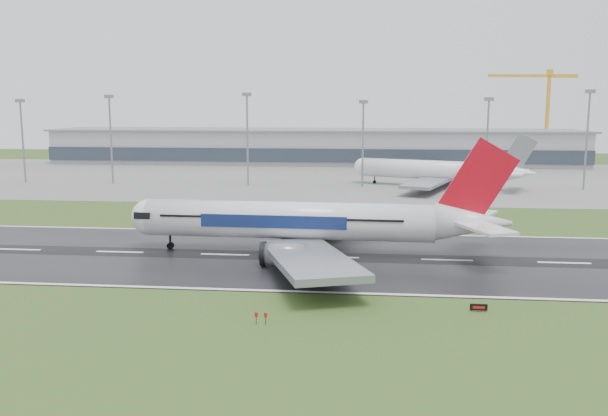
# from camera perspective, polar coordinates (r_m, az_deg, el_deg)

# --- Properties ---
(ground) EXTENTS (520.00, 520.00, 0.00)m
(ground) POSITION_cam_1_polar(r_m,az_deg,el_deg) (117.90, -7.08, -4.19)
(ground) COLOR #2E491A
(ground) RESTS_ON ground
(runway) EXTENTS (400.00, 45.00, 0.10)m
(runway) POSITION_cam_1_polar(r_m,az_deg,el_deg) (117.88, -7.08, -4.17)
(runway) COLOR black
(runway) RESTS_ON ground
(apron) EXTENTS (400.00, 130.00, 0.08)m
(apron) POSITION_cam_1_polar(r_m,az_deg,el_deg) (239.66, -0.38, 2.75)
(apron) COLOR slate
(apron) RESTS_ON ground
(terminal) EXTENTS (240.00, 36.00, 15.00)m
(terminal) POSITION_cam_1_polar(r_m,az_deg,el_deg) (298.48, 0.88, 5.47)
(terminal) COLOR #93969E
(terminal) RESTS_ON ground
(main_airliner) EXTENTS (71.75, 68.54, 20.59)m
(main_airliner) POSITION_cam_1_polar(r_m,az_deg,el_deg) (115.97, 0.99, 0.89)
(main_airliner) COLOR silver
(main_airliner) RESTS_ON runway
(parked_airliner) EXTENTS (76.78, 74.25, 17.91)m
(parked_airliner) POSITION_cam_1_polar(r_m,az_deg,el_deg) (215.69, 11.79, 4.22)
(parked_airliner) COLOR white
(parked_airliner) RESTS_ON apron
(tower_crane) EXTENTS (43.07, 12.23, 43.20)m
(tower_crane) POSITION_cam_1_polar(r_m,az_deg,el_deg) (322.41, 20.91, 7.66)
(tower_crane) COLOR gold
(tower_crane) RESTS_ON ground
(runway_sign) EXTENTS (2.27, 0.96, 1.04)m
(runway_sign) POSITION_cam_1_polar(r_m,az_deg,el_deg) (88.97, 15.34, -8.59)
(runway_sign) COLOR black
(runway_sign) RESTS_ON ground
(floodmast_0) EXTENTS (0.64, 0.64, 27.86)m
(floodmast_0) POSITION_cam_1_polar(r_m,az_deg,el_deg) (244.00, -23.83, 5.35)
(floodmast_0) COLOR gray
(floodmast_0) RESTS_ON ground
(floodmast_1) EXTENTS (0.64, 0.64, 29.22)m
(floodmast_1) POSITION_cam_1_polar(r_m,az_deg,el_deg) (229.83, -16.87, 5.72)
(floodmast_1) COLOR gray
(floodmast_1) RESTS_ON ground
(floodmast_2) EXTENTS (0.64, 0.64, 29.88)m
(floodmast_2) POSITION_cam_1_polar(r_m,az_deg,el_deg) (215.97, -5.08, 5.96)
(floodmast_2) COLOR gray
(floodmast_2) RESTS_ON ground
(floodmast_3) EXTENTS (0.64, 0.64, 27.43)m
(floodmast_3) POSITION_cam_1_polar(r_m,az_deg,el_deg) (212.12, 5.28, 5.57)
(floodmast_3) COLOR gray
(floodmast_3) RESTS_ON ground
(floodmast_4) EXTENTS (0.64, 0.64, 28.26)m
(floodmast_4) POSITION_cam_1_polar(r_m,az_deg,el_deg) (215.38, 16.03, 5.41)
(floodmast_4) COLOR gray
(floodmast_4) RESTS_ON ground
(floodmast_5) EXTENTS (0.64, 0.64, 30.62)m
(floodmast_5) POSITION_cam_1_polar(r_m,az_deg,el_deg) (222.82, 23.94, 5.40)
(floodmast_5) COLOR gray
(floodmast_5) RESTS_ON ground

